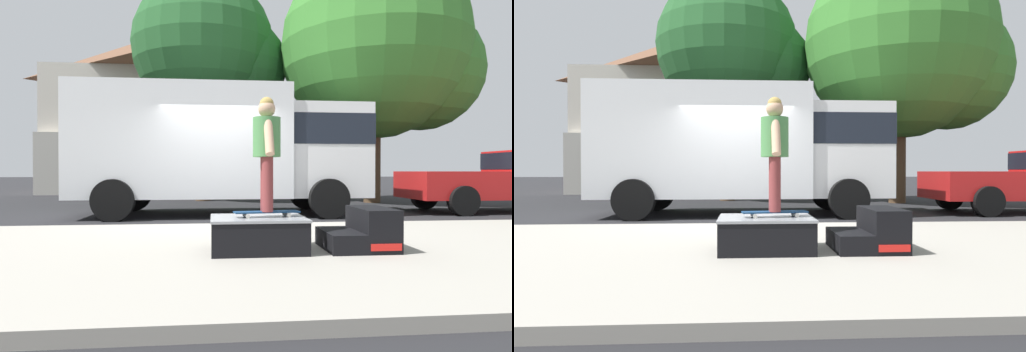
{
  "view_description": "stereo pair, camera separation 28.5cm",
  "coord_description": "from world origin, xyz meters",
  "views": [
    {
      "loc": [
        -0.1,
        -8.09,
        1.07
      ],
      "look_at": [
        0.57,
        -1.51,
        0.99
      ],
      "focal_mm": 29.35,
      "sensor_mm": 36.0,
      "label": 1
    },
    {
      "loc": [
        0.18,
        -8.11,
        1.07
      ],
      "look_at": [
        0.57,
        -1.51,
        0.99
      ],
      "focal_mm": 29.35,
      "sensor_mm": 36.0,
      "label": 2
    }
  ],
  "objects": [
    {
      "name": "skateboard",
      "position": [
        0.53,
        -3.17,
        0.58
      ],
      "size": [
        0.8,
        0.3,
        0.07
      ],
      "color": "navy",
      "rests_on": "skate_box"
    },
    {
      "name": "house_behind",
      "position": [
        -3.51,
        15.35,
        4.24
      ],
      "size": [
        9.54,
        8.23,
        8.4
      ],
      "color": "beige",
      "rests_on": "ground"
    },
    {
      "name": "skate_box",
      "position": [
        0.42,
        -3.15,
        0.33
      ],
      "size": [
        1.12,
        0.86,
        0.4
      ],
      "color": "black",
      "rests_on": "sidewalk_slab"
    },
    {
      "name": "sidewalk_slab",
      "position": [
        0.0,
        -3.0,
        0.06
      ],
      "size": [
        50.0,
        5.0,
        0.12
      ],
      "primitive_type": "cube",
      "color": "gray",
      "rests_on": "ground"
    },
    {
      "name": "street_tree_main",
      "position": [
        5.65,
        5.67,
        5.1
      ],
      "size": [
        6.88,
        6.25,
        8.41
      ],
      "color": "brown",
      "rests_on": "ground"
    },
    {
      "name": "ground_plane",
      "position": [
        0.0,
        0.0,
        0.0
      ],
      "size": [
        140.0,
        140.0,
        0.0
      ],
      "primitive_type": "plane",
      "color": "black"
    },
    {
      "name": "box_truck",
      "position": [
        0.14,
        2.2,
        1.7
      ],
      "size": [
        6.91,
        2.63,
        3.05
      ],
      "color": "white",
      "rests_on": "ground"
    },
    {
      "name": "skater_kid",
      "position": [
        0.53,
        -3.17,
        1.39
      ],
      "size": [
        0.33,
        0.7,
        1.36
      ],
      "color": "brown",
      "rests_on": "skateboard"
    },
    {
      "name": "street_tree_neighbour",
      "position": [
        -0.17,
        7.15,
        5.38
      ],
      "size": [
        5.58,
        5.07,
        8.08
      ],
      "color": "brown",
      "rests_on": "ground"
    },
    {
      "name": "kicker_ramp",
      "position": [
        1.71,
        -3.16,
        0.33
      ],
      "size": [
        0.81,
        0.85,
        0.5
      ],
      "color": "black",
      "rests_on": "sidewalk_slab"
    }
  ]
}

